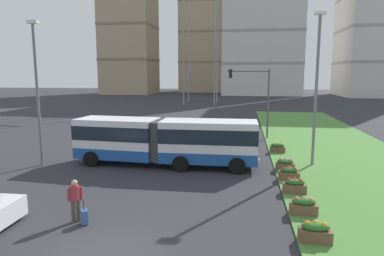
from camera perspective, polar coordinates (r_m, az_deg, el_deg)
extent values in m
cube|color=#4C8438|center=(21.81, 27.15, -7.62)|extent=(10.00, 70.00, 0.08)
cube|color=white|center=(21.70, 2.81, -2.13)|extent=(6.03, 2.57, 2.55)
cube|color=#1E519E|center=(21.89, 2.79, -4.51)|extent=(6.05, 2.59, 0.70)
cube|color=#19232D|center=(21.62, 2.82, -1.03)|extent=(6.07, 2.61, 0.90)
cube|color=white|center=(23.30, -12.21, -1.56)|extent=(5.38, 2.91, 2.55)
cube|color=#1E519E|center=(23.48, -12.13, -3.78)|extent=(5.40, 2.93, 0.70)
cube|color=#19232D|center=(23.23, -12.24, -0.53)|extent=(5.43, 2.95, 0.90)
cylinder|color=#383838|center=(22.16, -4.94, -1.92)|extent=(2.40, 2.40, 2.45)
cylinder|color=black|center=(23.09, 7.54, -4.63)|extent=(1.00, 0.29, 1.00)
cylinder|color=black|center=(20.67, 7.47, -6.24)|extent=(1.00, 0.29, 1.00)
cylinder|color=black|center=(23.36, -0.85, -4.40)|extent=(1.00, 0.29, 1.00)
cylinder|color=black|center=(20.97, -1.91, -5.95)|extent=(1.00, 0.29, 1.00)
cylinder|color=black|center=(25.21, -13.58, -3.66)|extent=(1.02, 0.36, 1.00)
cylinder|color=black|center=(23.06, -16.37, -4.94)|extent=(1.02, 0.36, 1.00)
sphere|color=#F9EFC6|center=(22.71, 10.63, -4.16)|extent=(0.24, 0.24, 0.24)
sphere|color=#F9EFC6|center=(20.96, 10.85, -5.27)|extent=(0.24, 0.24, 0.24)
cylinder|color=black|center=(16.52, -27.62, -11.80)|extent=(0.64, 0.23, 0.64)
cube|color=black|center=(32.83, -10.03, -0.51)|extent=(4.44, 1.89, 0.80)
cube|color=black|center=(32.77, -10.31, 0.70)|extent=(2.41, 1.73, 0.60)
cylinder|color=black|center=(33.32, -7.09, -0.76)|extent=(0.64, 0.23, 0.64)
cylinder|color=black|center=(31.61, -7.91, -1.30)|extent=(0.64, 0.23, 0.64)
cylinder|color=black|center=(34.19, -11.96, -0.64)|extent=(0.64, 0.23, 0.64)
cylinder|color=black|center=(32.53, -13.01, -1.16)|extent=(0.64, 0.23, 0.64)
cylinder|color=#4C4238|center=(14.95, -18.31, -12.84)|extent=(0.16, 0.16, 0.90)
cylinder|color=#4C4238|center=(14.94, -19.09, -12.90)|extent=(0.16, 0.16, 0.90)
cylinder|color=maroon|center=(14.69, -18.85, -10.15)|extent=(0.36, 0.36, 0.60)
sphere|color=tan|center=(14.56, -18.93, -8.58)|extent=(0.24, 0.24, 0.24)
cylinder|color=maroon|center=(14.72, -17.89, -10.27)|extent=(0.10, 0.10, 0.55)
cylinder|color=maroon|center=(14.69, -19.78, -10.40)|extent=(0.10, 0.10, 0.55)
cube|color=#335693|center=(14.64, -17.42, -13.87)|extent=(0.39, 0.43, 0.56)
cylinder|color=black|center=(14.46, -17.52, -12.07)|extent=(0.03, 0.03, 0.40)
cube|color=brown|center=(13.32, 19.72, -16.38)|extent=(1.10, 0.56, 0.44)
ellipsoid|color=#2D6B28|center=(13.19, 19.79, -15.12)|extent=(0.99, 0.50, 0.28)
sphere|color=orange|center=(13.10, 18.57, -14.75)|extent=(0.20, 0.20, 0.20)
sphere|color=orange|center=(13.23, 19.75, -14.59)|extent=(0.20, 0.20, 0.20)
sphere|color=orange|center=(13.16, 21.10, -14.79)|extent=(0.20, 0.20, 0.20)
cube|color=brown|center=(15.51, 17.99, -12.61)|extent=(1.10, 0.56, 0.44)
ellipsoid|color=#2D6B28|center=(15.40, 18.05, -11.50)|extent=(0.99, 0.50, 0.28)
sphere|color=#EF7566|center=(15.32, 17.01, -11.16)|extent=(0.20, 0.20, 0.20)
sphere|color=#EF7566|center=(15.44, 18.02, -11.05)|extent=(0.20, 0.20, 0.20)
sphere|color=#EF7566|center=(15.36, 19.15, -11.21)|extent=(0.20, 0.20, 0.20)
cube|color=brown|center=(17.98, 16.63, -9.54)|extent=(1.10, 0.56, 0.44)
ellipsoid|color=#2D6B28|center=(17.89, 16.67, -8.57)|extent=(0.99, 0.50, 0.28)
sphere|color=red|center=(17.82, 15.79, -8.26)|extent=(0.20, 0.20, 0.20)
sphere|color=red|center=(17.93, 16.65, -8.19)|extent=(0.20, 0.20, 0.20)
sphere|color=red|center=(17.84, 17.61, -8.32)|extent=(0.20, 0.20, 0.20)
cube|color=brown|center=(20.05, 15.77, -7.59)|extent=(1.10, 0.56, 0.44)
ellipsoid|color=#2D6B28|center=(19.96, 15.81, -6.70)|extent=(0.99, 0.50, 0.28)
sphere|color=red|center=(19.90, 15.02, -6.42)|extent=(0.20, 0.20, 0.20)
sphere|color=red|center=(20.01, 15.80, -6.37)|extent=(0.20, 0.20, 0.20)
sphere|color=red|center=(19.92, 16.65, -6.48)|extent=(0.20, 0.20, 0.20)
cube|color=brown|center=(21.85, 15.17, -6.20)|extent=(1.10, 0.56, 0.44)
ellipsoid|color=#2D6B28|center=(21.77, 15.21, -5.38)|extent=(0.99, 0.50, 0.28)
sphere|color=#D14C99|center=(21.71, 14.48, -5.12)|extent=(0.20, 0.20, 0.20)
sphere|color=#D14C99|center=(21.82, 15.19, -5.08)|extent=(0.20, 0.20, 0.20)
sphere|color=#D14C99|center=(21.72, 15.97, -5.18)|extent=(0.20, 0.20, 0.20)
cube|color=brown|center=(26.64, 13.99, -3.44)|extent=(1.10, 0.56, 0.44)
ellipsoid|color=#2D6B28|center=(26.57, 14.02, -2.77)|extent=(0.99, 0.50, 0.28)
sphere|color=yellow|center=(26.53, 13.42, -2.55)|extent=(0.20, 0.20, 0.20)
sphere|color=yellow|center=(26.63, 14.01, -2.52)|extent=(0.20, 0.20, 0.20)
sphere|color=yellow|center=(26.52, 14.64, -2.60)|extent=(0.20, 0.20, 0.20)
cylinder|color=#474C51|center=(32.01, 12.51, 3.84)|extent=(0.16, 0.16, 6.33)
cylinder|color=#474C51|center=(31.83, 9.29, 9.25)|extent=(3.74, 0.10, 0.10)
cube|color=black|center=(31.85, 6.42, 8.95)|extent=(0.28, 0.28, 0.80)
sphere|color=red|center=(31.85, 6.43, 9.40)|extent=(0.16, 0.16, 0.16)
sphere|color=yellow|center=(31.85, 6.42, 8.93)|extent=(0.16, 0.16, 0.16)
sphere|color=green|center=(31.85, 6.41, 8.47)|extent=(0.16, 0.16, 0.16)
cylinder|color=slate|center=(23.92, -24.23, 4.77)|extent=(0.18, 0.18, 8.95)
cube|color=white|center=(24.09, -24.95, 15.68)|extent=(0.70, 0.28, 0.20)
cylinder|color=slate|center=(23.08, 19.88, 5.53)|extent=(0.18, 0.18, 9.45)
cube|color=white|center=(23.34, 20.53, 17.43)|extent=(0.70, 0.28, 0.20)
cube|color=tan|center=(109.02, -10.47, 18.59)|extent=(14.56, 14.87, 48.95)
cube|color=#85765B|center=(107.51, -10.25, 11.04)|extent=(14.76, 15.07, 0.70)
cube|color=#85765B|center=(108.34, -10.40, 16.22)|extent=(14.76, 15.07, 0.70)
cube|color=beige|center=(120.26, 2.35, 17.46)|extent=(16.39, 14.45, 47.57)
cube|color=#9C8D6E|center=(118.99, 2.30, 10.82)|extent=(16.59, 14.65, 0.70)
cube|color=#9C8D6E|center=(119.68, 2.33, 15.38)|extent=(16.59, 14.65, 0.70)
cube|color=#9C8D6E|center=(121.13, 2.36, 19.85)|extent=(16.59, 14.65, 0.70)
cube|color=silver|center=(105.08, 11.58, 17.25)|extent=(21.84, 17.61, 42.88)
cube|color=#A4A099|center=(103.96, 11.36, 10.42)|extent=(22.04, 17.81, 0.70)
cube|color=#A4A099|center=(104.57, 11.51, 15.12)|extent=(22.04, 17.81, 0.70)
cube|color=#A4A099|center=(105.86, 11.66, 19.73)|extent=(22.04, 17.81, 0.70)
cube|color=silver|center=(106.91, 28.45, 16.31)|extent=(17.04, 19.68, 43.15)
cube|color=#A4A099|center=(105.79, 27.94, 9.57)|extent=(17.24, 19.88, 0.70)
cube|color=#A4A099|center=(106.40, 28.28, 14.21)|extent=(17.24, 19.88, 0.70)
cylinder|color=gray|center=(73.50, 4.25, 17.40)|extent=(0.24, 0.24, 33.53)
cylinder|color=gray|center=(74.21, -0.60, 17.34)|extent=(0.24, 0.24, 33.53)
cylinder|color=gray|center=(67.59, 3.83, 18.16)|extent=(0.24, 0.24, 33.53)
cylinder|color=gray|center=(68.36, -1.44, 18.07)|extent=(0.24, 0.24, 33.53)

